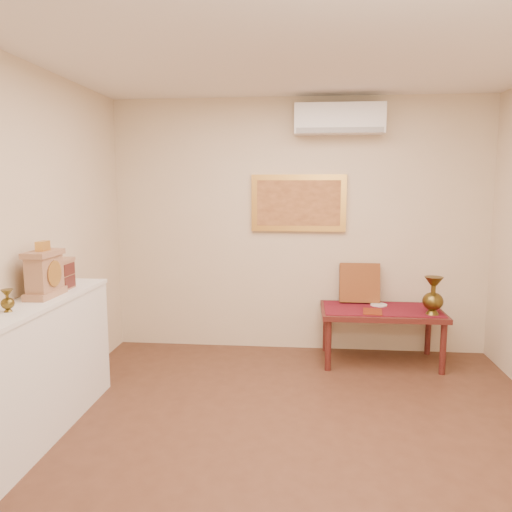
# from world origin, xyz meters

# --- Properties ---
(floor) EXTENTS (4.50, 4.50, 0.00)m
(floor) POSITION_xyz_m (0.00, 0.00, 0.00)
(floor) COLOR brown
(floor) RESTS_ON ground
(ceiling) EXTENTS (4.50, 4.50, 0.00)m
(ceiling) POSITION_xyz_m (0.00, 0.00, 2.70)
(ceiling) COLOR silver
(ceiling) RESTS_ON ground
(wall_back) EXTENTS (4.00, 0.02, 2.70)m
(wall_back) POSITION_xyz_m (0.00, 2.25, 1.35)
(wall_back) COLOR beige
(wall_back) RESTS_ON ground
(wall_front) EXTENTS (4.00, 0.02, 2.70)m
(wall_front) POSITION_xyz_m (0.00, -2.25, 1.35)
(wall_front) COLOR beige
(wall_front) RESTS_ON ground
(brass_urn_small) EXTENTS (0.09, 0.09, 0.19)m
(brass_urn_small) POSITION_xyz_m (-1.83, -0.15, 1.08)
(brass_urn_small) COLOR brown
(brass_urn_small) RESTS_ON display_ledge
(table_cloth) EXTENTS (1.14, 0.59, 0.01)m
(table_cloth) POSITION_xyz_m (0.85, 1.88, 0.55)
(table_cloth) COLOR maroon
(table_cloth) RESTS_ON low_table
(brass_urn_tall) EXTENTS (0.20, 0.20, 0.45)m
(brass_urn_tall) POSITION_xyz_m (1.30, 1.70, 0.78)
(brass_urn_tall) COLOR brown
(brass_urn_tall) RESTS_ON table_cloth
(plate) EXTENTS (0.17, 0.17, 0.01)m
(plate) POSITION_xyz_m (0.84, 2.01, 0.56)
(plate) COLOR white
(plate) RESTS_ON table_cloth
(menu) EXTENTS (0.21, 0.27, 0.01)m
(menu) POSITION_xyz_m (0.74, 1.72, 0.56)
(menu) COLOR maroon
(menu) RESTS_ON table_cloth
(cushion) EXTENTS (0.42, 0.18, 0.43)m
(cushion) POSITION_xyz_m (0.65, 2.14, 0.77)
(cushion) COLOR maroon
(cushion) RESTS_ON table_cloth
(display_ledge) EXTENTS (0.37, 2.02, 0.98)m
(display_ledge) POSITION_xyz_m (-1.82, 0.00, 0.49)
(display_ledge) COLOR white
(display_ledge) RESTS_ON floor
(mantel_clock) EXTENTS (0.17, 0.36, 0.41)m
(mantel_clock) POSITION_xyz_m (-1.81, 0.29, 1.15)
(mantel_clock) COLOR #AC7A58
(mantel_clock) RESTS_ON display_ledge
(wooden_chest) EXTENTS (0.16, 0.21, 0.24)m
(wooden_chest) POSITION_xyz_m (-1.83, 0.56, 1.10)
(wooden_chest) COLOR #AC7A58
(wooden_chest) RESTS_ON display_ledge
(low_table) EXTENTS (1.20, 0.70, 0.55)m
(low_table) POSITION_xyz_m (0.85, 1.88, 0.48)
(low_table) COLOR #521C18
(low_table) RESTS_ON floor
(painting) EXTENTS (1.00, 0.06, 0.60)m
(painting) POSITION_xyz_m (0.00, 2.22, 1.60)
(painting) COLOR gold
(painting) RESTS_ON wall_back
(ac_unit) EXTENTS (0.90, 0.25, 0.30)m
(ac_unit) POSITION_xyz_m (0.40, 2.12, 2.45)
(ac_unit) COLOR white
(ac_unit) RESTS_ON wall_back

